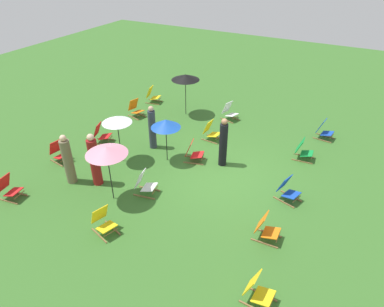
{
  "coord_description": "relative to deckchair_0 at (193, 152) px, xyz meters",
  "views": [
    {
      "loc": [
        -9.24,
        -3.73,
        7.1
      ],
      "look_at": [
        0.0,
        1.2,
        0.5
      ],
      "focal_mm": 32.13,
      "sensor_mm": 36.0,
      "label": 1
    }
  ],
  "objects": [
    {
      "name": "ground_plane",
      "position": [
        -0.29,
        -1.3,
        -0.37
      ],
      "size": [
        40.0,
        40.0,
        0.0
      ],
      "primitive_type": "plane",
      "color": "#386B28"
    },
    {
      "name": "deckchair_0",
      "position": [
        0.0,
        0.0,
        0.0
      ],
      "size": [
        0.65,
        0.86,
        0.83
      ],
      "rotation": [
        0.0,
        0.0,
        0.26
      ],
      "color": "olive",
      "rests_on": "ground"
    },
    {
      "name": "deckchair_1",
      "position": [
        2.09,
        4.14,
        0.0
      ],
      "size": [
        0.65,
        0.85,
        0.83
      ],
      "rotation": [
        0.0,
        0.0,
        -0.25
      ],
      "color": "olive",
      "rests_on": "ground"
    },
    {
      "name": "deckchair_2",
      "position": [
        -2.54,
        -3.6,
        0.0
      ],
      "size": [
        0.5,
        0.78,
        0.83
      ],
      "rotation": [
        0.0,
        0.0,
        0.03
      ],
      "color": "olive",
      "rests_on": "ground"
    },
    {
      "name": "deckchair_3",
      "position": [
        -0.57,
        -3.67,
        0.0
      ],
      "size": [
        0.68,
        0.87,
        0.83
      ],
      "rotation": [
        0.0,
        0.0,
        -0.3
      ],
      "color": "olive",
      "rests_on": "ground"
    },
    {
      "name": "deckchair_4",
      "position": [
        -4.67,
        4.14,
        0.0
      ],
      "size": [
        0.59,
        0.82,
        0.83
      ],
      "rotation": [
        0.0,
        0.0,
        0.15
      ],
      "color": "olive",
      "rests_on": "ground"
    },
    {
      "name": "deckchair_5",
      "position": [
        3.85,
        0.17,
        0.0
      ],
      "size": [
        0.68,
        0.87,
        0.83
      ],
      "rotation": [
        0.0,
        0.0,
        -0.3
      ],
      "color": "olive",
      "rests_on": "ground"
    },
    {
      "name": "deckchair_6",
      "position": [
        4.05,
        -3.96,
        0.0
      ],
      "size": [
        0.56,
        0.81,
        0.83
      ],
      "rotation": [
        0.0,
        0.0,
        -0.12
      ],
      "color": "olive",
      "rests_on": "ground"
    },
    {
      "name": "deckchair_7",
      "position": [
        -4.51,
        -4.03,
        0.0
      ],
      "size": [
        0.52,
        0.78,
        0.83
      ],
      "rotation": [
        0.0,
        0.0,
        -0.05
      ],
      "color": "olive",
      "rests_on": "ground"
    },
    {
      "name": "deckchair_8",
      "position": [
        1.76,
        0.11,
        0.0
      ],
      "size": [
        0.54,
        0.8,
        0.83
      ],
      "rotation": [
        0.0,
        0.0,
        -0.09
      ],
      "color": "olive",
      "rests_on": "ground"
    },
    {
      "name": "deckchair_9",
      "position": [
        3.8,
        4.34,
        0.0
      ],
      "size": [
        0.61,
        0.84,
        0.83
      ],
      "rotation": [
        0.0,
        0.0,
        0.2
      ],
      "color": "olive",
      "rests_on": "ground"
    },
    {
      "name": "deckchair_10",
      "position": [
        2.04,
        -3.56,
        0.0
      ],
      "size": [
        0.53,
        0.79,
        0.83
      ],
      "rotation": [
        0.0,
        0.0,
        0.07
      ],
      "color": "olive",
      "rests_on": "ground"
    },
    {
      "name": "deckchair_11",
      "position": [
        -2.45,
        0.48,
        0.0
      ],
      "size": [
        0.6,
        0.83,
        0.83
      ],
      "rotation": [
        0.0,
        0.0,
        0.18
      ],
      "color": "olive",
      "rests_on": "ground"
    },
    {
      "name": "deckchair_12",
      "position": [
        -0.52,
        3.94,
        0.0
      ],
      "size": [
        0.68,
        0.87,
        0.83
      ],
      "rotation": [
        0.0,
        0.0,
        0.31
      ],
      "color": "olive",
      "rests_on": "ground"
    },
    {
      "name": "deckchair_13",
      "position": [
        -2.35,
        4.39,
        0.0
      ],
      "size": [
        0.59,
        0.83,
        0.83
      ],
      "rotation": [
        0.0,
        0.0,
        -0.16
      ],
      "color": "olive",
      "rests_on": "ground"
    },
    {
      "name": "deckchair_14",
      "position": [
        -4.43,
        0.5,
        0.0
      ],
      "size": [
        0.68,
        0.87,
        0.83
      ],
      "rotation": [
        0.0,
        0.0,
        -0.3
      ],
      "color": "olive",
      "rests_on": "ground"
    },
    {
      "name": "umbrella_0",
      "position": [
        -1.27,
        2.36,
        1.35
      ],
      "size": [
        1.06,
        1.06,
        1.85
      ],
      "color": "black",
      "rests_on": "ground"
    },
    {
      "name": "umbrella_1",
      "position": [
        -0.42,
        0.88,
        1.16
      ],
      "size": [
        1.07,
        1.07,
        1.69
      ],
      "color": "black",
      "rests_on": "ground"
    },
    {
      "name": "umbrella_2",
      "position": [
        -3.15,
        1.22,
        1.43
      ],
      "size": [
        1.26,
        1.26,
        1.91
      ],
      "color": "black",
      "rests_on": "ground"
    },
    {
      "name": "umbrella_3",
      "position": [
        3.38,
        2.19,
        1.45
      ],
      "size": [
        1.27,
        1.27,
        1.94
      ],
      "color": "black",
      "rests_on": "ground"
    },
    {
      "name": "person_0",
      "position": [
        0.28,
        -1.06,
        0.53
      ],
      "size": [
        0.4,
        0.4,
        1.87
      ],
      "rotation": [
        0.0,
        0.0,
        5.21
      ],
      "color": "black",
      "rests_on": "ground"
    },
    {
      "name": "person_1",
      "position": [
        0.12,
        1.86,
        0.48
      ],
      "size": [
        0.34,
        0.34,
        1.78
      ],
      "rotation": [
        0.0,
        0.0,
        6.05
      ],
      "color": "#333847",
      "rests_on": "ground"
    },
    {
      "name": "person_2",
      "position": [
        -2.76,
        2.2,
        0.53
      ],
      "size": [
        0.37,
        0.37,
        1.91
      ],
      "rotation": [
        0.0,
        0.0,
        4.56
      ],
      "color": "maroon",
      "rests_on": "ground"
    },
    {
      "name": "person_3",
      "position": [
        -3.1,
        3.05,
        0.48
      ],
      "size": [
        0.33,
        0.33,
        1.81
      ],
      "rotation": [
        0.0,
        0.0,
        0.01
      ],
      "color": "#72664C",
      "rests_on": "ground"
    }
  ]
}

